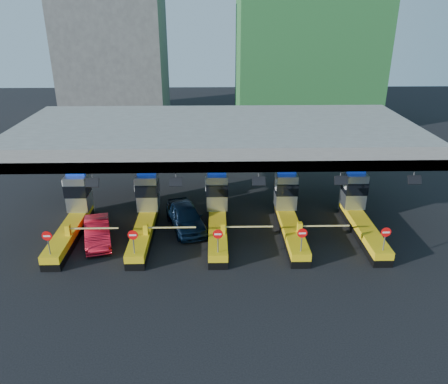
{
  "coord_description": "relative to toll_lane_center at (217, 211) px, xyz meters",
  "views": [
    {
      "loc": [
        -0.17,
        -27.31,
        14.58
      ],
      "look_at": [
        0.47,
        0.0,
        2.97
      ],
      "focal_mm": 35.0,
      "sensor_mm": 36.0,
      "label": 1
    }
  ],
  "objects": [
    {
      "name": "toll_lane_left",
      "position": [
        -5.0,
        0.0,
        0.0
      ],
      "size": [
        4.43,
        8.0,
        4.16
      ],
      "color": "black",
      "rests_on": "ground"
    },
    {
      "name": "toll_lane_far_left",
      "position": [
        -10.0,
        0.0,
        0.0
      ],
      "size": [
        4.43,
        8.0,
        4.16
      ],
      "color": "black",
      "rests_on": "ground"
    },
    {
      "name": "van",
      "position": [
        -2.23,
        0.19,
        -0.5
      ],
      "size": [
        3.59,
        5.66,
        1.8
      ],
      "primitive_type": "imported",
      "rotation": [
        0.0,
        0.0,
        0.3
      ],
      "color": "black",
      "rests_on": "ground"
    },
    {
      "name": "ground",
      "position": [
        -0.0,
        -0.28,
        -1.4
      ],
      "size": [
        120.0,
        120.0,
        0.0
      ],
      "primitive_type": "plane",
      "color": "black",
      "rests_on": "ground"
    },
    {
      "name": "toll_canopy",
      "position": [
        -0.0,
        2.59,
        4.74
      ],
      "size": [
        28.0,
        12.09,
        7.0
      ],
      "color": "slate",
      "rests_on": "ground"
    },
    {
      "name": "bg_building_concrete",
      "position": [
        -14.0,
        35.72,
        7.6
      ],
      "size": [
        14.0,
        10.0,
        18.0
      ],
      "primitive_type": "cube",
      "color": "#4C4C49",
      "rests_on": "ground"
    },
    {
      "name": "toll_lane_far_right",
      "position": [
        10.0,
        0.0,
        0.0
      ],
      "size": [
        4.43,
        8.0,
        4.16
      ],
      "color": "black",
      "rests_on": "ground"
    },
    {
      "name": "toll_lane_center",
      "position": [
        0.0,
        0.0,
        0.0
      ],
      "size": [
        4.43,
        8.0,
        4.16
      ],
      "color": "black",
      "rests_on": "ground"
    },
    {
      "name": "red_car",
      "position": [
        -8.01,
        -1.69,
        -0.65
      ],
      "size": [
        2.71,
        4.82,
        1.5
      ],
      "primitive_type": "imported",
      "rotation": [
        0.0,
        0.0,
        0.26
      ],
      "color": "red",
      "rests_on": "ground"
    },
    {
      "name": "bg_building_scaffold",
      "position": [
        12.0,
        31.72,
        12.6
      ],
      "size": [
        18.0,
        12.0,
        28.0
      ],
      "primitive_type": "cube",
      "color": "#1E5926",
      "rests_on": "ground"
    },
    {
      "name": "toll_lane_right",
      "position": [
        5.0,
        0.0,
        0.0
      ],
      "size": [
        4.43,
        8.0,
        4.16
      ],
      "color": "black",
      "rests_on": "ground"
    }
  ]
}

